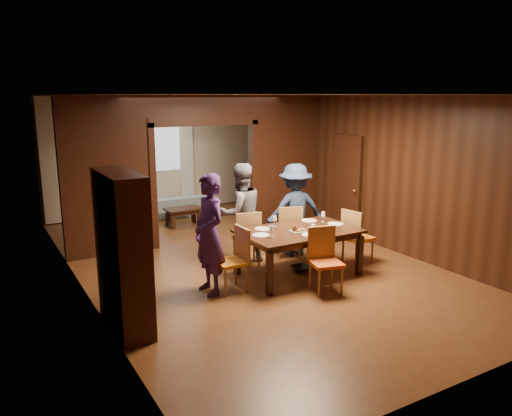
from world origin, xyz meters
TOP-DOWN VIEW (x-y plane):
  - floor at (0.00, 0.00)m, footprint 9.00×9.00m
  - ceiling at (0.00, 0.00)m, footprint 5.50×9.00m
  - room_walls at (0.00, 1.89)m, footprint 5.52×9.01m
  - person_purple at (-1.12, -1.00)m, footprint 0.46×0.68m
  - person_grey at (-0.06, 0.01)m, footprint 0.86×0.68m
  - person_navy at (1.01, -0.12)m, footprint 1.20×0.85m
  - sofa at (0.18, 3.85)m, footprint 1.73×0.71m
  - serving_bowl at (0.59, -0.91)m, footprint 0.32×0.32m
  - dining_table at (0.46, -1.03)m, footprint 1.89×1.18m
  - coffee_table at (0.03, 2.90)m, footprint 0.80×0.50m
  - chair_left at (-0.83, -1.10)m, footprint 0.44×0.44m
  - chair_right at (1.70, -1.07)m, footprint 0.51×0.51m
  - chair_far_l at (-0.04, -0.16)m, footprint 0.55×0.55m
  - chair_far_r at (0.83, -0.14)m, footprint 0.56×0.56m
  - chair_near at (0.38, -1.86)m, footprint 0.53×0.53m
  - hutch at (-2.53, -1.50)m, footprint 0.40×1.20m
  - door_right at (2.70, 0.50)m, footprint 0.06×0.90m
  - window_far at (0.00, 4.44)m, footprint 1.20×0.03m
  - curtain_left at (-0.75, 4.40)m, footprint 0.35×0.06m
  - curtain_right at (0.75, 4.40)m, footprint 0.35×0.06m
  - plate_left at (-0.25, -1.01)m, footprint 0.27×0.27m
  - plate_far_l at (-0.03, -0.70)m, footprint 0.27×0.27m
  - plate_far_r at (0.95, -0.64)m, footprint 0.27×0.27m
  - plate_right at (1.20, -1.05)m, footprint 0.27×0.27m
  - plate_near at (0.44, -1.38)m, footprint 0.27×0.27m
  - platter_a at (0.41, -1.12)m, footprint 0.30×0.20m
  - platter_b at (0.79, -1.27)m, footprint 0.30×0.20m
  - wineglass_left at (-0.15, -1.16)m, footprint 0.08×0.08m
  - wineglass_far at (0.23, -0.65)m, footprint 0.08×0.08m
  - wineglass_right at (1.12, -0.81)m, footprint 0.08×0.08m
  - tumbler at (0.54, -1.30)m, footprint 0.07×0.07m
  - condiment_jar at (0.33, -1.11)m, footprint 0.08×0.08m

SIDE VIEW (x-z plane):
  - floor at x=0.00m, z-range 0.00..0.00m
  - coffee_table at x=0.03m, z-range 0.00..0.40m
  - sofa at x=0.18m, z-range 0.00..0.50m
  - dining_table at x=0.46m, z-range 0.00..0.76m
  - chair_left at x=-0.83m, z-range 0.00..0.97m
  - chair_right at x=1.70m, z-range 0.00..0.97m
  - chair_far_l at x=-0.04m, z-range 0.00..0.97m
  - chair_far_r at x=0.83m, z-range 0.00..0.97m
  - chair_near at x=0.38m, z-range 0.00..0.97m
  - plate_left at x=-0.25m, z-range 0.76..0.77m
  - plate_far_l at x=-0.03m, z-range 0.76..0.77m
  - plate_far_r at x=0.95m, z-range 0.76..0.77m
  - plate_right at x=1.20m, z-range 0.76..0.77m
  - plate_near at x=0.44m, z-range 0.76..0.77m
  - platter_a at x=0.41m, z-range 0.76..0.80m
  - platter_b at x=0.79m, z-range 0.76..0.80m
  - serving_bowl at x=0.59m, z-range 0.76..0.84m
  - condiment_jar at x=0.33m, z-range 0.76..0.87m
  - tumbler at x=0.54m, z-range 0.76..0.90m
  - person_navy at x=1.01m, z-range 0.00..1.69m
  - wineglass_left at x=-0.15m, z-range 0.76..0.94m
  - wineglass_far at x=0.23m, z-range 0.76..0.94m
  - wineglass_right at x=1.12m, z-range 0.76..0.94m
  - person_grey at x=-0.06m, z-range 0.00..1.76m
  - person_purple at x=-1.12m, z-range 0.00..1.80m
  - hutch at x=-2.53m, z-range 0.00..2.00m
  - door_right at x=2.70m, z-range 0.00..2.10m
  - curtain_left at x=-0.75m, z-range 0.05..2.45m
  - curtain_right at x=0.75m, z-range 0.05..2.45m
  - room_walls at x=0.00m, z-range 0.06..2.96m
  - window_far at x=0.00m, z-range 1.05..2.35m
  - ceiling at x=0.00m, z-range 2.89..2.91m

